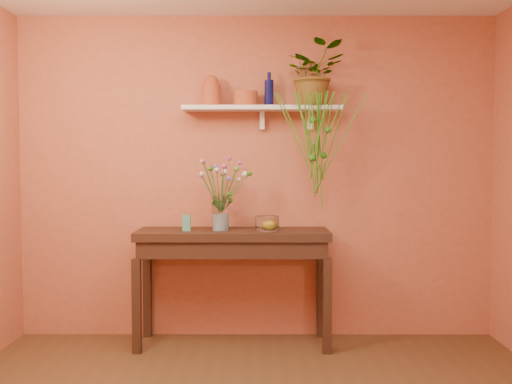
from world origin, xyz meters
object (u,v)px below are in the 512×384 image
(spider_plant, at_px, (314,74))
(glass_vase, at_px, (221,216))
(terracotta_jug, at_px, (211,91))
(bouquet, at_px, (225,181))
(sideboard, at_px, (233,247))
(glass_bowl, at_px, (267,224))
(blue_bottle, at_px, (269,93))

(spider_plant, height_order, glass_vase, spider_plant)
(terracotta_jug, bearing_deg, bouquet, -50.36)
(sideboard, bearing_deg, glass_bowl, -4.74)
(bouquet, bearing_deg, spider_plant, 9.64)
(bouquet, height_order, glass_bowl, bouquet)
(sideboard, relative_size, spider_plant, 3.01)
(glass_vase, distance_m, bouquet, 0.28)
(sideboard, bearing_deg, terracotta_jug, 144.10)
(spider_plant, bearing_deg, bouquet, -170.36)
(terracotta_jug, relative_size, bouquet, 0.55)
(blue_bottle, xyz_separation_m, bouquet, (-0.36, -0.16, -0.72))
(bouquet, distance_m, glass_bowl, 0.48)
(sideboard, height_order, bouquet, bouquet)
(glass_vase, bearing_deg, sideboard, 4.48)
(blue_bottle, relative_size, spider_plant, 0.54)
(blue_bottle, bearing_deg, spider_plant, -6.28)
(terracotta_jug, distance_m, glass_vase, 1.02)
(spider_plant, distance_m, glass_vase, 1.38)
(spider_plant, bearing_deg, glass_vase, -170.81)
(sideboard, xyz_separation_m, glass_vase, (-0.10, -0.01, 0.25))
(sideboard, xyz_separation_m, bouquet, (-0.07, -0.01, 0.53))
(terracotta_jug, height_order, spider_plant, spider_plant)
(terracotta_jug, distance_m, glass_bowl, 1.17)
(sideboard, height_order, glass_vase, glass_vase)
(glass_vase, height_order, bouquet, bouquet)
(sideboard, relative_size, glass_vase, 5.58)
(glass_vase, height_order, glass_bowl, glass_vase)
(blue_bottle, bearing_deg, terracotta_jug, -177.09)
(blue_bottle, relative_size, glass_vase, 1.01)
(spider_plant, relative_size, glass_bowl, 2.65)
(terracotta_jug, relative_size, glass_bowl, 1.30)
(bouquet, bearing_deg, sideboard, 7.17)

